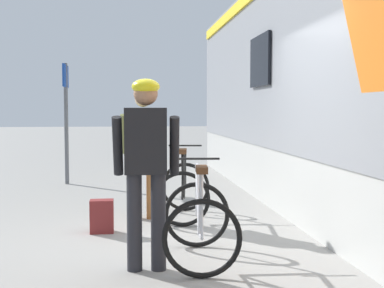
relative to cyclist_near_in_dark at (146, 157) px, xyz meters
name	(u,v)px	position (x,y,z in m)	size (l,w,h in m)	color
ground_plane	(195,242)	(0.58, 0.94, -1.05)	(80.00, 80.00, 0.00)	gray
cyclist_near_in_dark	(146,157)	(0.00, 0.00, 0.00)	(0.63, 0.33, 1.76)	#232328
cyclist_far_in_olive	(143,141)	(0.04, 2.26, 0.00)	(0.65, 0.38, 1.76)	#935B2D
bicycle_near_silver	(199,221)	(0.52, 0.20, -0.65)	(0.80, 1.13, 0.99)	black
bicycle_far_black	(184,189)	(0.59, 2.19, -0.65)	(0.86, 1.16, 0.99)	black
backpack_on_platform	(102,216)	(-0.48, 1.51, -0.85)	(0.28, 0.18, 0.40)	maroon
platform_sign_post	(66,103)	(-1.38, 5.70, 0.57)	(0.08, 0.70, 2.40)	#595B60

